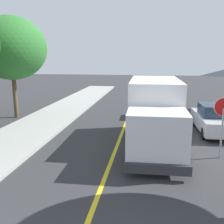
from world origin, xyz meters
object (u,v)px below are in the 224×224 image
box_truck (155,110)px  stop_sign (223,116)px  parked_car_near (156,107)px  parked_car_mid (156,93)px  street_tree_down_block (11,48)px  parked_van_across (214,119)px

box_truck → stop_sign: box_truck is taller
parked_car_near → parked_car_mid: (0.11, 6.95, 0.00)m
box_truck → stop_sign: bearing=-25.1°
box_truck → stop_sign: 3.13m
parked_car_near → street_tree_down_block: bearing=-171.6°
parked_van_across → street_tree_down_block: bearing=171.9°
box_truck → parked_car_near: box_truck is taller
parked_car_mid → parked_car_near: bearing=-90.9°
street_tree_down_block → box_truck: bearing=-24.6°
parked_car_near → street_tree_down_block: size_ratio=0.63×
parked_car_near → parked_van_across: same height
stop_sign → street_tree_down_block: street_tree_down_block is taller
parked_van_across → street_tree_down_block: size_ratio=0.63×
box_truck → parked_car_near: size_ratio=1.62×
stop_sign → parked_car_near: bearing=109.7°
parked_car_mid → parked_van_across: (3.09, -10.31, 0.00)m
parked_car_near → stop_sign: 7.81m
parked_van_across → stop_sign: 4.12m
parked_car_mid → street_tree_down_block: size_ratio=0.64×
parked_car_near → street_tree_down_block: 10.91m
parked_car_near → parked_car_mid: size_ratio=0.99×
stop_sign → parked_car_mid: bearing=100.0°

